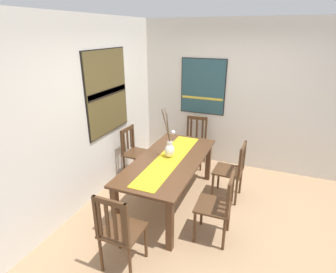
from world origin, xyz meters
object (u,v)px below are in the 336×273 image
Objects in this scene: dining_table at (169,165)px; chair_0 at (218,205)px; painting_on_side_wall at (203,87)px; chair_4 at (195,141)px; chair_3 at (119,231)px; painting_on_back_wall at (107,92)px; chair_2 at (232,169)px; centerpiece_vase at (170,148)px; chair_1 at (135,152)px.

chair_0 is (-0.49, -0.84, -0.15)m from dining_table.
painting_on_side_wall is (2.16, 0.84, 1.00)m from chair_0.
chair_4 is at bearing 24.87° from chair_0.
chair_3 is 0.75× the size of painting_on_back_wall.
chair_2 is at bearing -60.07° from dining_table.
centerpiece_vase is (0.07, 0.02, 0.24)m from dining_table.
chair_3 is (-0.87, 0.86, 0.02)m from chair_0.
chair_1 is 1.21m from chair_4.
dining_table is 0.98m from chair_0.
chair_3 reaches higher than chair_0.
centerpiece_vase is 0.77× the size of chair_4.
painting_on_back_wall is (0.17, 1.13, 0.70)m from centerpiece_vase.
centerpiece_vase is at bearing -98.36° from painting_on_back_wall.
chair_3 is (-1.87, -0.84, 0.02)m from chair_1.
painting_on_back_wall is (1.59, 1.13, 1.07)m from chair_3.
painting_on_side_wall reaches higher than chair_1.
dining_table is at bearing -178.82° from chair_4.
chair_1 is (0.51, 0.86, -0.15)m from dining_table.
chair_2 is at bearing -0.18° from chair_0.
centerpiece_vase reaches higher than chair_1.
chair_3 is at bearing -179.80° from chair_4.
chair_1 is 0.70× the size of painting_on_back_wall.
chair_3 is at bearing -144.54° from painting_on_back_wall.
centerpiece_vase reaches higher than chair_0.
painting_on_side_wall is (1.68, -0.01, 0.86)m from dining_table.
chair_4 reaches higher than chair_2.
painting_on_back_wall is at bearing 97.26° from chair_2.
chair_1 is at bearing 62.06° from centerpiece_vase.
painting_on_side_wall reaches higher than chair_2.
painting_on_side_wall reaches higher than chair_0.
painting_on_side_wall is at bearing -0.49° from chair_3.
chair_3 reaches higher than dining_table.
chair_0 is (-0.55, -0.86, -0.39)m from centerpiece_vase.
chair_0 is 0.94× the size of chair_3.
chair_3 is at bearing 135.15° from chair_0.
chair_0 is 2.07m from chair_4.
centerpiece_vase is 0.80× the size of chair_0.
dining_table is 0.25m from centerpiece_vase.
painting_on_back_wall is (0.23, 1.15, 0.94)m from dining_table.
painting_on_back_wall is 1.26× the size of painting_on_side_wall.
chair_2 reaches higher than chair_0.
chair_0 is 1.97m from chair_1.
chair_4 is at bearing 1.18° from dining_table.
painting_on_back_wall reaches higher than chair_3.
centerpiece_vase is 0.75× the size of chair_3.
dining_table is 1.50m from painting_on_back_wall.
painting_on_back_wall is 1.85m from painting_on_side_wall.
chair_1 is 0.94× the size of chair_3.
centerpiece_vase is at bearing 57.26° from chair_0.
chair_2 is 0.89× the size of painting_on_side_wall.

